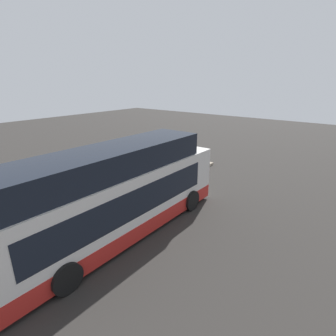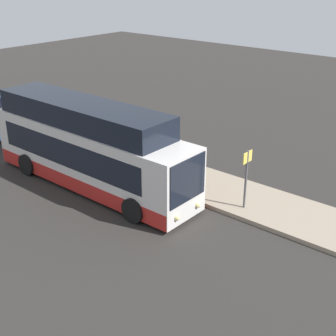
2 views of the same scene
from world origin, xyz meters
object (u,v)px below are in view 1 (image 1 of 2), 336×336
Objects in this scene: bus_lead at (118,197)px; sign_post at (171,154)px; passenger_waiting at (95,190)px; suitcase at (125,189)px; passenger_boarding at (126,176)px.

sign_post is (6.98, 2.46, 0.02)m from bus_lead.
sign_post reaches higher than passenger_waiting.
passenger_boarding is at bearing 43.32° from suitcase.
passenger_waiting is (0.78, 2.75, -0.64)m from bus_lead.
passenger_waiting reaches higher than suitcase.
passenger_boarding is at bearing 43.30° from bus_lead.
sign_post reaches higher than passenger_boarding.
suitcase is at bearing 176.67° from sign_post.
passenger_boarding is 3.72m from sign_post.
suitcase is at bearing 43.30° from bus_lead.
suitcase is (-0.54, -0.51, -0.59)m from passenger_boarding.
passenger_waiting is at bearing -51.80° from passenger_boarding.
sign_post is at bearing -22.34° from passenger_waiting.
passenger_boarding is at bearing -9.69° from passenger_waiting.
bus_lead is 13.05× the size of suitcase.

